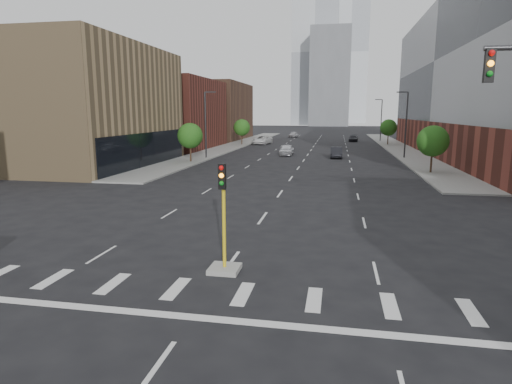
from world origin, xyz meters
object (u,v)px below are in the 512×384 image
(car_deep_right, at_px, (353,138))
(median_traffic_signal, at_px, (224,248))
(car_mid_right, at_px, (336,152))
(car_distant, at_px, (293,135))
(car_near_left, at_px, (287,150))
(car_far_left, at_px, (262,140))

(car_deep_right, bearing_deg, median_traffic_signal, -91.14)
(car_mid_right, distance_m, car_distant, 48.64)
(car_mid_right, bearing_deg, car_distant, 101.85)
(car_near_left, xyz_separation_m, car_deep_right, (10.82, 32.80, -0.13))
(car_mid_right, relative_size, car_far_left, 0.74)
(car_mid_right, bearing_deg, car_near_left, 160.76)
(car_distant, bearing_deg, car_far_left, -89.83)
(car_far_left, xyz_separation_m, car_distant, (3.91, 23.72, -0.10))
(car_deep_right, bearing_deg, car_distant, 143.98)
(car_mid_right, bearing_deg, car_far_left, 120.87)
(median_traffic_signal, distance_m, car_mid_right, 45.43)
(car_near_left, relative_size, car_far_left, 0.76)
(car_mid_right, bearing_deg, car_deep_right, 83.25)
(median_traffic_signal, bearing_deg, car_deep_right, 84.48)
(car_near_left, bearing_deg, car_mid_right, -17.49)
(car_near_left, relative_size, car_distant, 1.06)
(car_mid_right, xyz_separation_m, car_far_left, (-14.74, 23.70, 0.11))
(car_mid_right, height_order, car_distant, car_distant)
(car_far_left, bearing_deg, car_distant, 89.75)
(car_deep_right, bearing_deg, car_far_left, -143.45)
(car_far_left, bearing_deg, median_traffic_signal, -72.22)
(car_far_left, distance_m, car_deep_right, 21.59)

